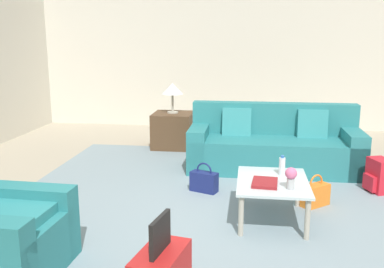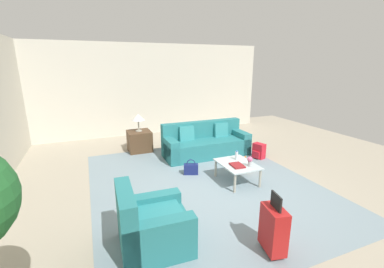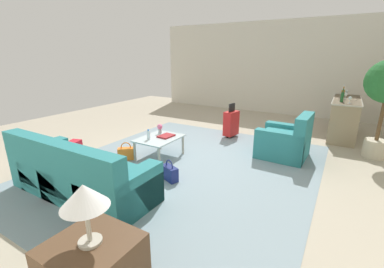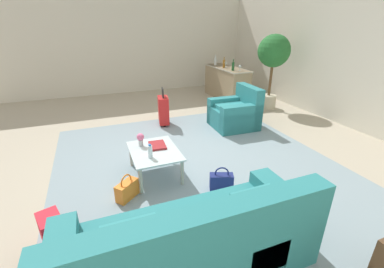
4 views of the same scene
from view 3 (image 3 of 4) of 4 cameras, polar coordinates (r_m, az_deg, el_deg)
name	(u,v)px [view 3 (image 3 of 4)]	position (r m, az deg, el deg)	size (l,w,h in m)	color
ground_plane	(191,155)	(5.28, -0.13, -4.77)	(12.00, 12.00, 0.00)	#A89E89
wall_left	(265,68)	(9.62, 15.97, 13.92)	(0.12, 8.00, 3.10)	beige
area_rug	(184,168)	(4.72, -1.79, -7.51)	(5.20, 4.40, 0.01)	gray
couch	(77,176)	(4.06, -24.20, -8.60)	(0.87, 2.30, 0.89)	teal
armchair	(287,143)	(5.44, 20.27, -1.83)	(0.91, 0.95, 0.90)	teal
coffee_table	(159,140)	(5.12, -7.25, -1.37)	(0.90, 0.69, 0.41)	silver
water_bottle	(149,135)	(4.99, -9.63, -0.18)	(0.06, 0.06, 0.20)	silver
coffee_table_book	(166,136)	(5.14, -5.76, -0.42)	(0.31, 0.24, 0.03)	maroon
flower_vase	(160,128)	(5.32, -7.16, 1.34)	(0.11, 0.11, 0.21)	#B2B7BC
table_lamp	(84,198)	(2.07, -22.82, -12.92)	(0.36, 0.36, 0.50)	#ADA899
bar_console	(344,117)	(7.46, 30.71, 3.21)	(1.88, 0.61, 0.94)	#937F60
wine_glass_leftmost	(346,92)	(8.01, 31.11, 8.08)	(0.08, 0.08, 0.15)	silver
wine_glass_left_of_centre	(346,95)	(7.37, 30.99, 7.52)	(0.08, 0.08, 0.15)	silver
wine_glass_right_of_centre	(350,98)	(6.73, 31.71, 6.73)	(0.08, 0.08, 0.15)	silver
wine_bottle_clear	(343,91)	(7.92, 30.58, 8.15)	(0.07, 0.07, 0.30)	silver
wine_bottle_amber	(343,94)	(7.36, 30.49, 7.66)	(0.07, 0.07, 0.30)	brown
wine_bottle_green	(342,97)	(6.83, 30.40, 7.13)	(0.07, 0.07, 0.30)	#194C23
suitcase_red	(231,123)	(6.46, 8.70, 2.44)	(0.43, 0.29, 0.85)	red
handbag_navy	(170,173)	(4.25, -4.99, -8.59)	(0.25, 0.35, 0.36)	navy
handbag_orange	(126,153)	(5.20, -14.38, -4.18)	(0.31, 0.33, 0.36)	orange
backpack_red	(75,152)	(5.44, -24.65, -3.57)	(0.35, 0.32, 0.40)	red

